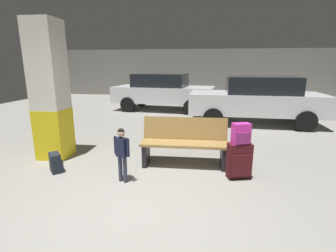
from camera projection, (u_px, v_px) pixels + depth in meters
name	position (u px, v px, depth m)	size (l,w,h in m)	color
ground_plane	(172.00, 134.00, 7.05)	(18.00, 18.00, 0.10)	gray
garage_back_wall	(189.00, 73.00, 15.24)	(18.00, 0.12, 2.80)	slate
structural_pillar	(50.00, 92.00, 4.89)	(0.57, 0.57, 2.70)	yellow
bench	(184.00, 142.00, 4.67)	(1.61, 0.55, 0.89)	#9E7A42
suitcase	(239.00, 160.00, 4.12)	(0.42, 0.31, 0.60)	#471419
backpack_bright	(241.00, 134.00, 4.02)	(0.31, 0.26, 0.34)	#D833A5
child	(122.00, 149.00, 3.95)	(0.28, 0.22, 0.90)	#33384C
backpack_dark_floor	(56.00, 163.00, 4.42)	(0.31, 0.32, 0.34)	#1E232D
parked_car_near	(256.00, 99.00, 7.97)	(4.17, 1.93, 1.51)	silver
parked_car_far	(163.00, 91.00, 10.45)	(4.27, 2.18, 1.51)	silver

